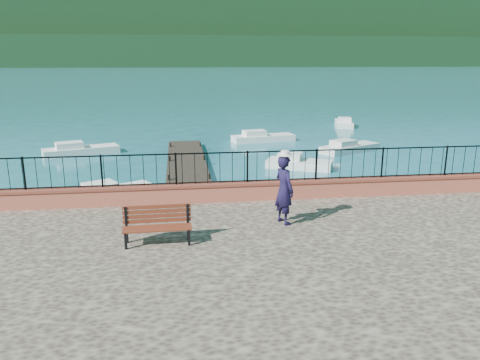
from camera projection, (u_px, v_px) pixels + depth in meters
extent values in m
plane|color=#19596B|center=(281.00, 289.00, 11.56)|extent=(2000.00, 2000.00, 0.00)
cube|color=#A1503A|center=(257.00, 190.00, 14.73)|extent=(28.00, 0.46, 0.58)
cube|color=black|center=(257.00, 167.00, 14.53)|extent=(27.00, 0.05, 0.95)
cube|color=#2D231C|center=(188.00, 172.00, 22.77)|extent=(2.00, 16.00, 0.30)
cube|color=black|center=(179.00, 52.00, 296.87)|extent=(900.00, 60.00, 18.00)
cube|color=black|center=(178.00, 35.00, 351.09)|extent=(900.00, 120.00, 44.00)
ellipsoid|color=#142D23|center=(357.00, 62.00, 576.76)|extent=(448.00, 384.00, 180.00)
cube|color=black|center=(158.00, 236.00, 11.19)|extent=(1.64, 0.53, 0.41)
cube|color=maroon|center=(157.00, 215.00, 11.32)|extent=(1.63, 0.12, 0.50)
imported|color=black|center=(284.00, 190.00, 12.45)|extent=(0.68, 0.80, 1.88)
cylinder|color=white|center=(285.00, 153.00, 12.20)|extent=(0.44, 0.44, 0.12)
cube|color=white|center=(113.00, 190.00, 18.75)|extent=(3.57, 2.82, 0.80)
cube|color=silver|center=(299.00, 161.00, 24.11)|extent=(3.56, 2.58, 0.80)
cube|color=silver|center=(350.00, 145.00, 28.35)|extent=(4.14, 2.98, 0.80)
cube|color=silver|center=(81.00, 148.00, 27.57)|extent=(4.46, 2.67, 0.80)
cube|color=silver|center=(263.00, 135.00, 31.89)|extent=(4.41, 2.03, 0.80)
cube|color=silver|center=(344.00, 121.00, 38.95)|extent=(2.15, 3.61, 0.80)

